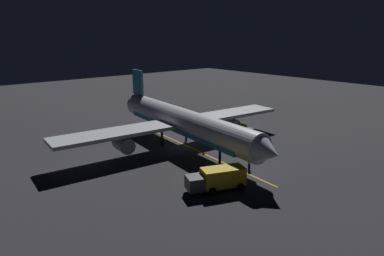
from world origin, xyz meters
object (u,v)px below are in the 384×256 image
(catering_truck, at_px, (235,130))
(traffic_cone_near_left, at_px, (203,152))
(airliner, at_px, (181,122))
(traffic_cone_under_wing, at_px, (169,156))
(traffic_cone_near_right, at_px, (194,158))
(ground_crew_worker, at_px, (249,163))
(baggage_truck, at_px, (218,179))

(catering_truck, relative_size, traffic_cone_near_left, 11.93)
(airliner, bearing_deg, traffic_cone_under_wing, 32.84)
(traffic_cone_near_right, height_order, traffic_cone_under_wing, same)
(ground_crew_worker, bearing_deg, traffic_cone_under_wing, -62.04)
(airliner, height_order, traffic_cone_near_right, airliner)
(baggage_truck, height_order, traffic_cone_under_wing, baggage_truck)
(baggage_truck, distance_m, ground_crew_worker, 7.49)
(baggage_truck, bearing_deg, airliner, -114.07)
(baggage_truck, distance_m, catering_truck, 21.11)
(traffic_cone_near_left, bearing_deg, catering_truck, -162.58)
(traffic_cone_near_left, height_order, traffic_cone_under_wing, same)
(airliner, bearing_deg, ground_crew_worker, 93.74)
(traffic_cone_near_left, bearing_deg, baggage_truck, 55.42)
(ground_crew_worker, bearing_deg, baggage_truck, 12.90)
(ground_crew_worker, height_order, traffic_cone_near_right, ground_crew_worker)
(traffic_cone_near_right, xyz_separation_m, traffic_cone_under_wing, (2.00, -2.90, 0.00))
(catering_truck, distance_m, traffic_cone_near_left, 10.63)
(baggage_truck, relative_size, traffic_cone_near_right, 12.47)
(catering_truck, height_order, traffic_cone_near_left, catering_truck)
(airliner, xyz_separation_m, baggage_truck, (6.46, 14.45, -2.65))
(traffic_cone_under_wing, bearing_deg, airliner, -147.16)
(baggage_truck, distance_m, traffic_cone_near_left, 11.79)
(traffic_cone_near_right, bearing_deg, traffic_cone_under_wing, -55.42)
(airliner, height_order, ground_crew_worker, airliner)
(airliner, relative_size, traffic_cone_near_left, 69.58)
(airliner, bearing_deg, baggage_truck, 65.93)
(catering_truck, bearing_deg, ground_crew_worker, 49.69)
(airliner, distance_m, traffic_cone_near_right, 7.27)
(airliner, relative_size, baggage_truck, 5.58)
(catering_truck, relative_size, traffic_cone_near_right, 11.93)
(catering_truck, bearing_deg, baggage_truck, 37.44)
(catering_truck, xyz_separation_m, traffic_cone_near_right, (12.74, 4.14, -0.92))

